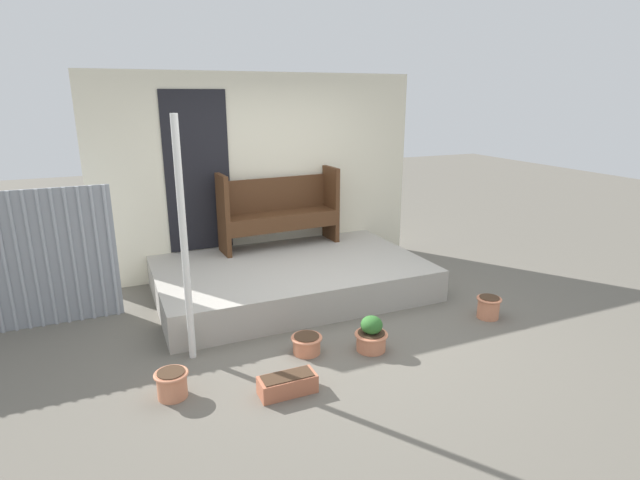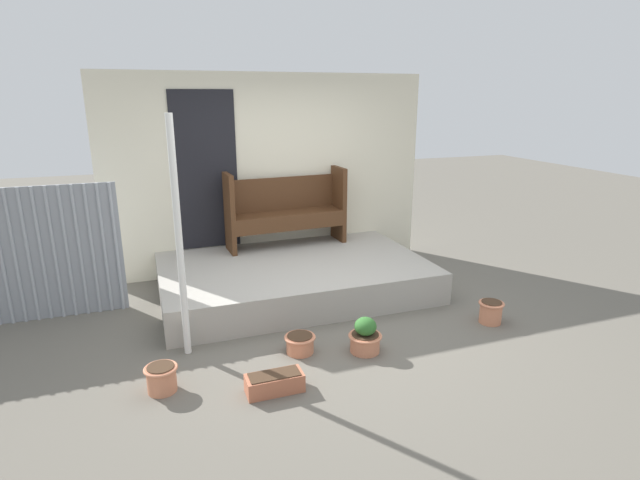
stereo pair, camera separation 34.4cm
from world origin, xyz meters
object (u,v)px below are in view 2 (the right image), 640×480
object	(u,v)px
support_post	(179,241)
flower_pot_middle	(300,343)
planter_box_rect	(275,383)
flower_pot_right	(365,337)
bench	(286,207)
flower_pot_far_right	(491,311)
flower_pot_left	(162,377)

from	to	relation	value
support_post	flower_pot_middle	xyz separation A→B (m)	(0.99, -0.35, -0.99)
planter_box_rect	flower_pot_right	bearing A→B (deg)	20.06
bench	planter_box_rect	xyz separation A→B (m)	(-0.90, -2.75, -0.81)
support_post	flower_pot_far_right	xyz separation A→B (m)	(3.07, -0.43, -0.96)
flower_pot_middle	planter_box_rect	bearing A→B (deg)	-125.56
support_post	flower_pot_middle	size ratio (longest dim) A/B	7.39
flower_pot_right	bench	bearing A→B (deg)	91.62
flower_pot_far_right	flower_pot_middle	bearing A→B (deg)	177.90
flower_pot_left	support_post	bearing A→B (deg)	65.88
flower_pot_right	flower_pot_middle	bearing A→B (deg)	161.80
support_post	flower_pot_right	bearing A→B (deg)	-19.01
flower_pot_far_right	flower_pot_left	bearing A→B (deg)	-177.42
support_post	flower_pot_left	bearing A→B (deg)	-114.12
support_post	flower_pot_middle	world-z (taller)	support_post
flower_pot_middle	planter_box_rect	world-z (taller)	flower_pot_middle
bench	flower_pot_far_right	distance (m)	2.88
flower_pot_left	bench	bearing A→B (deg)	54.14
flower_pot_left	planter_box_rect	world-z (taller)	flower_pot_left
flower_pot_left	flower_pot_right	size ratio (longest dim) A/B	0.80
support_post	bench	xyz separation A→B (m)	(1.50, 1.86, -0.20)
support_post	bench	bearing A→B (deg)	51.05
flower_pot_left	planter_box_rect	bearing A→B (deg)	-20.29
flower_pot_right	planter_box_rect	distance (m)	1.03
flower_pot_right	planter_box_rect	world-z (taller)	flower_pot_right
flower_pot_left	flower_pot_middle	size ratio (longest dim) A/B	0.92
support_post	planter_box_rect	xyz separation A→B (m)	(0.60, -0.89, -1.01)
support_post	planter_box_rect	bearing A→B (deg)	-56.11
bench	flower_pot_left	xyz separation A→B (m)	(-1.76, -2.43, -0.77)
bench	support_post	bearing A→B (deg)	-132.04
flower_pot_right	support_post	bearing A→B (deg)	160.99
bench	flower_pot_right	world-z (taller)	bench
support_post	flower_pot_right	distance (m)	1.91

